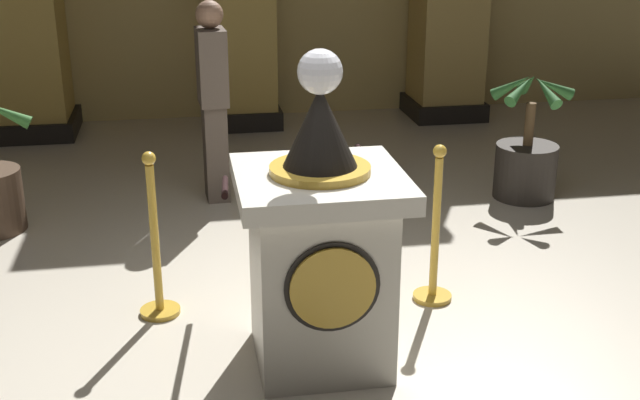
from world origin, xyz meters
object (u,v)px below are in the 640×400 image
(stanchion_near, at_px, (435,248))
(stanchion_far, at_px, (156,260))
(pedestal_clock, at_px, (320,248))
(potted_palm_right, at_px, (526,160))
(bystander_guest, at_px, (213,98))

(stanchion_near, xyz_separation_m, stanchion_far, (-1.67, 0.10, 0.01))
(pedestal_clock, relative_size, stanchion_far, 1.65)
(potted_palm_right, distance_m, bystander_guest, 2.61)
(pedestal_clock, distance_m, stanchion_near, 1.04)
(pedestal_clock, relative_size, stanchion_near, 1.68)
(pedestal_clock, bearing_deg, potted_palm_right, 46.48)
(stanchion_far, bearing_deg, bystander_guest, 77.07)
(pedestal_clock, height_order, potted_palm_right, pedestal_clock)
(pedestal_clock, xyz_separation_m, bystander_guest, (-0.40, 2.64, 0.20))
(stanchion_near, height_order, stanchion_far, stanchion_far)
(stanchion_far, height_order, potted_palm_right, potted_palm_right)
(stanchion_far, xyz_separation_m, potted_palm_right, (2.97, 1.55, -0.03))
(potted_palm_right, bearing_deg, stanchion_near, -128.29)
(pedestal_clock, bearing_deg, stanchion_near, 35.31)
(pedestal_clock, xyz_separation_m, stanchion_far, (-0.86, 0.67, -0.30))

